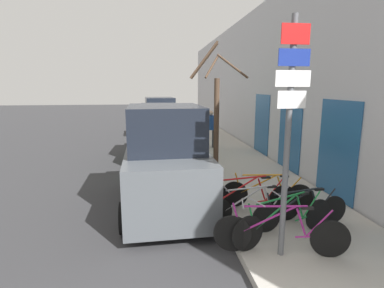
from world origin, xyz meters
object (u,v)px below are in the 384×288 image
at_px(parked_car_1, 159,133).
at_px(street_tree, 216,114).
at_px(signpost, 289,127).
at_px(parked_car_2, 160,120).
at_px(bicycle_5, 267,193).
at_px(bicycle_1, 285,221).
at_px(bicycle_3, 254,207).
at_px(bicycle_2, 301,211).
at_px(bicycle_0, 281,233).
at_px(pedestrian_near, 211,126).
at_px(bicycle_4, 246,200).
at_px(parked_car_0, 165,163).

xyz_separation_m(parked_car_1, street_tree, (1.82, -2.95, 1.07)).
distance_m(signpost, parked_car_2, 13.47).
bearing_deg(parked_car_2, bicycle_5, -82.08).
height_order(bicycle_1, bicycle_5, bicycle_1).
height_order(bicycle_3, parked_car_2, parked_car_2).
bearing_deg(bicycle_2, street_tree, 4.99).
bearing_deg(bicycle_1, bicycle_2, -70.03).
bearing_deg(street_tree, bicycle_5, -79.39).
bearing_deg(bicycle_0, bicycle_1, -18.99).
height_order(bicycle_2, bicycle_5, bicycle_5).
bearing_deg(bicycle_2, pedestrian_near, -5.29).
distance_m(bicycle_1, bicycle_4, 1.13).
bearing_deg(bicycle_4, bicycle_2, -124.77).
bearing_deg(parked_car_0, street_tree, 52.82).
xyz_separation_m(bicycle_3, parked_car_1, (-1.83, 6.90, 0.55)).
bearing_deg(parked_car_1, bicycle_0, -75.04).
bearing_deg(parked_car_1, bicycle_3, -73.30).
bearing_deg(bicycle_4, parked_car_0, 54.05).
relative_size(bicycle_4, parked_car_1, 0.57).
relative_size(signpost, street_tree, 0.92).
bearing_deg(bicycle_3, bicycle_0, 179.36).
bearing_deg(bicycle_2, bicycle_1, 121.97).
bearing_deg(signpost, pedestrian_near, 86.60).
relative_size(bicycle_0, bicycle_5, 1.09).
bearing_deg(bicycle_1, parked_car_1, -3.03).
xyz_separation_m(bicycle_2, parked_car_0, (-2.69, 1.78, 0.64)).
bearing_deg(parked_car_2, street_tree, -81.82).
relative_size(signpost, bicycle_4, 1.64).
distance_m(bicycle_1, parked_car_1, 7.98).
relative_size(bicycle_5, pedestrian_near, 1.18).
relative_size(bicycle_2, parked_car_1, 0.51).
xyz_separation_m(bicycle_3, street_tree, (-0.02, 3.95, 1.62)).
relative_size(bicycle_0, parked_car_1, 0.54).
bearing_deg(bicycle_2, signpost, 131.34).
xyz_separation_m(bicycle_0, bicycle_2, (0.83, 0.90, -0.03)).
xyz_separation_m(bicycle_1, bicycle_4, (-0.43, 1.05, 0.02)).
distance_m(signpost, bicycle_5, 2.77).
distance_m(signpost, bicycle_2, 2.23).
xyz_separation_m(signpost, parked_car_0, (-1.88, 2.69, -1.23)).
xyz_separation_m(bicycle_5, parked_car_0, (-2.38, 0.70, 0.64)).
bearing_deg(street_tree, parked_car_2, 101.54).
bearing_deg(bicycle_1, parked_car_0, 25.30).
bearing_deg(bicycle_0, bicycle_3, 16.75).
relative_size(parked_car_1, pedestrian_near, 2.39).
xyz_separation_m(bicycle_4, parked_car_0, (-1.73, 1.16, 0.60)).
bearing_deg(signpost, street_tree, 91.08).
bearing_deg(bicycle_2, bicycle_0, 130.08).
height_order(parked_car_2, pedestrian_near, parked_car_2).
distance_m(signpost, bicycle_0, 1.84).
relative_size(signpost, bicycle_3, 1.83).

